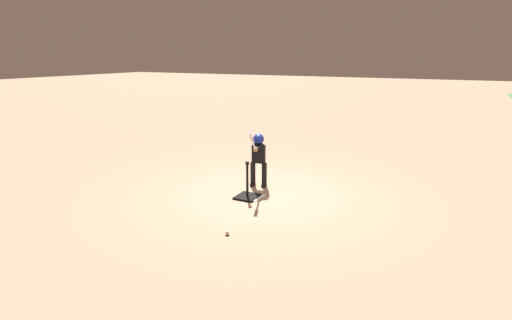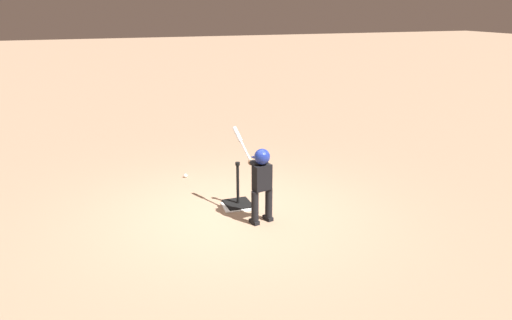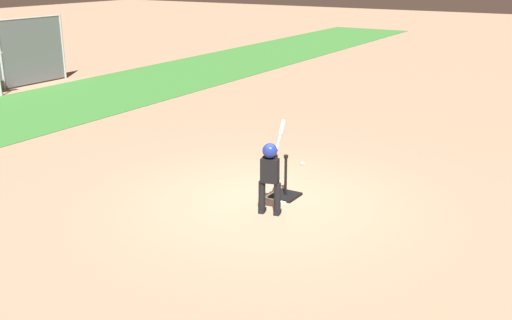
# 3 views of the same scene
# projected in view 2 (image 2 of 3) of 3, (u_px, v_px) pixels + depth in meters

# --- Properties ---
(ground_plane) EXTENTS (90.00, 90.00, 0.00)m
(ground_plane) POSITION_uv_depth(u_px,v_px,m) (233.00, 214.00, 8.02)
(ground_plane) COLOR #93755B
(home_plate) EXTENTS (0.47, 0.47, 0.02)m
(home_plate) POSITION_uv_depth(u_px,v_px,m) (236.00, 206.00, 8.30)
(home_plate) COLOR white
(home_plate) RESTS_ON ground_plane
(batting_tee) EXTENTS (0.48, 0.43, 0.76)m
(batting_tee) POSITION_uv_depth(u_px,v_px,m) (238.00, 200.00, 8.35)
(batting_tee) COLOR black
(batting_tee) RESTS_ON ground_plane
(batter_child) EXTENTS (0.92, 0.42, 1.37)m
(batter_child) POSITION_uv_depth(u_px,v_px,m) (261.00, 175.00, 7.53)
(batter_child) COLOR black
(batter_child) RESTS_ON ground_plane
(baseball) EXTENTS (0.07, 0.07, 0.07)m
(baseball) POSITION_uv_depth(u_px,v_px,m) (186.00, 176.00, 9.71)
(baseball) COLOR white
(baseball) RESTS_ON ground_plane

